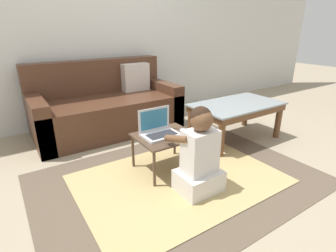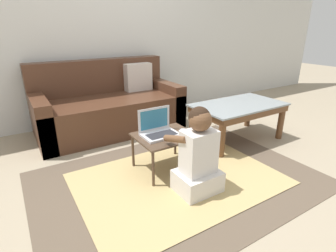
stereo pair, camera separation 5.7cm
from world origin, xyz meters
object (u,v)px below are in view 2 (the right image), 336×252
coffee_table (238,110)px  laptop_desk (165,139)px  person_seated (198,156)px  laptop (159,131)px  computer_mouse (184,131)px  couch (109,107)px

coffee_table → laptop_desk: (-1.06, -0.15, -0.06)m
person_seated → laptop: bearing=100.1°
computer_mouse → person_seated: (-0.13, -0.38, -0.05)m
laptop_desk → computer_mouse: bearing=-15.5°
laptop_desk → person_seated: (0.04, -0.42, 0.01)m
couch → laptop_desk: size_ratio=3.35×
coffee_table → person_seated: bearing=-150.6°
coffee_table → computer_mouse: size_ratio=11.32×
laptop_desk → laptop: bearing=140.8°
laptop_desk → couch: bearing=93.2°
couch → laptop: 1.23m
coffee_table → person_seated: 1.17m
laptop_desk → computer_mouse: computer_mouse is taller
laptop_desk → laptop: 0.10m
computer_mouse → laptop: bearing=158.6°
couch → laptop: size_ratio=5.46×
laptop → computer_mouse: bearing=-21.4°
coffee_table → laptop: bearing=-174.0°
laptop_desk → person_seated: size_ratio=0.73×
laptop → computer_mouse: (0.21, -0.08, -0.02)m
laptop → computer_mouse: laptop is taller
laptop → person_seated: (0.08, -0.46, -0.07)m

